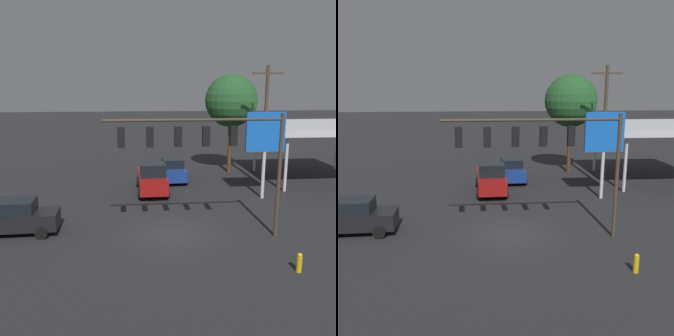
% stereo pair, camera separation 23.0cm
% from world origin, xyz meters
% --- Properties ---
extents(ground_plane, '(200.00, 200.00, 0.00)m').
position_xyz_m(ground_plane, '(0.00, 0.00, 0.00)').
color(ground_plane, '#262628').
extents(traffic_signal_assembly, '(9.08, 0.43, 6.58)m').
position_xyz_m(traffic_signal_assembly, '(-1.61, 0.88, 5.07)').
color(traffic_signal_assembly, '#473828').
rests_on(traffic_signal_assembly, ground).
extents(utility_pole, '(2.40, 0.26, 9.45)m').
position_xyz_m(utility_pole, '(-8.39, -9.37, 5.01)').
color(utility_pole, '#473828').
rests_on(utility_pole, ground).
extents(gas_station_canopy, '(9.30, 8.46, 4.81)m').
position_xyz_m(gas_station_canopy, '(-13.56, -11.15, 4.46)').
color(gas_station_canopy, silver).
rests_on(gas_station_canopy, ground).
extents(price_sign, '(2.76, 0.27, 6.15)m').
position_xyz_m(price_sign, '(-7.20, -5.98, 4.51)').
color(price_sign, silver).
rests_on(price_sign, ground).
extents(sedan_far, '(2.21, 4.47, 1.93)m').
position_xyz_m(sedan_far, '(-1.32, -11.59, 0.95)').
color(sedan_far, navy).
rests_on(sedan_far, ground).
extents(sedan_waiting, '(4.44, 2.15, 1.93)m').
position_xyz_m(sedan_waiting, '(8.37, -0.79, 0.95)').
color(sedan_waiting, black).
rests_on(sedan_waiting, ground).
extents(pickup_parked, '(2.31, 5.22, 2.40)m').
position_xyz_m(pickup_parked, '(0.61, -8.05, 1.11)').
color(pickup_parked, maroon).
rests_on(pickup_parked, ground).
extents(street_tree, '(4.69, 4.69, 8.95)m').
position_xyz_m(street_tree, '(-6.90, -14.24, 6.58)').
color(street_tree, '#4C331E').
rests_on(street_tree, ground).
extents(fire_hydrant, '(0.24, 0.24, 0.88)m').
position_xyz_m(fire_hydrant, '(-5.05, 4.84, 0.44)').
color(fire_hydrant, gold).
rests_on(fire_hydrant, ground).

